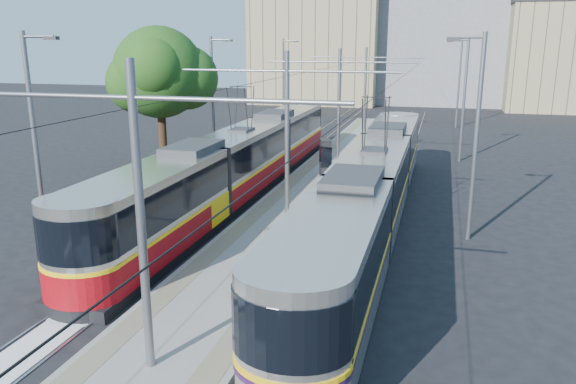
% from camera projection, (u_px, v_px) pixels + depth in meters
% --- Properties ---
extents(ground, '(160.00, 160.00, 0.00)m').
position_uv_depth(ground, '(217.00, 303.00, 16.91)').
color(ground, black).
rests_on(ground, ground).
extents(platform, '(4.00, 50.00, 0.30)m').
position_uv_depth(platform, '(328.00, 175.00, 32.72)').
color(platform, gray).
rests_on(platform, ground).
extents(tactile_strip_left, '(0.70, 50.00, 0.01)m').
position_uv_depth(tactile_strip_left, '(304.00, 171.00, 33.06)').
color(tactile_strip_left, gray).
rests_on(tactile_strip_left, platform).
extents(tactile_strip_right, '(0.70, 50.00, 0.01)m').
position_uv_depth(tactile_strip_right, '(353.00, 174.00, 32.31)').
color(tactile_strip_right, gray).
rests_on(tactile_strip_right, platform).
extents(rails, '(8.71, 70.00, 0.03)m').
position_uv_depth(rails, '(328.00, 177.00, 32.76)').
color(rails, gray).
rests_on(rails, ground).
extents(track_arrow, '(1.20, 5.00, 0.01)m').
position_uv_depth(track_arrow, '(49.00, 335.00, 15.03)').
color(track_arrow, silver).
rests_on(track_arrow, ground).
extents(tram_left, '(2.43, 29.34, 5.50)m').
position_uv_depth(tram_left, '(242.00, 161.00, 28.89)').
color(tram_left, black).
rests_on(tram_left, ground).
extents(tram_right, '(2.43, 27.99, 5.50)m').
position_uv_depth(tram_right, '(373.00, 186.00, 23.31)').
color(tram_right, black).
rests_on(tram_right, ground).
extents(catenary, '(9.20, 70.00, 7.00)m').
position_uv_depth(catenary, '(319.00, 105.00, 28.95)').
color(catenary, slate).
rests_on(catenary, platform).
extents(street_lamps, '(15.18, 38.22, 8.00)m').
position_uv_depth(street_lamps, '(342.00, 99.00, 35.42)').
color(street_lamps, slate).
rests_on(street_lamps, ground).
extents(shelter, '(0.87, 1.11, 2.14)m').
position_uv_depth(shelter, '(325.00, 157.00, 31.30)').
color(shelter, black).
rests_on(shelter, platform).
extents(tree, '(5.93, 5.48, 8.61)m').
position_uv_depth(tree, '(166.00, 74.00, 33.23)').
color(tree, '#382314').
rests_on(tree, ground).
extents(building_left, '(16.32, 12.24, 15.12)m').
position_uv_depth(building_left, '(319.00, 44.00, 73.47)').
color(building_left, gray).
rests_on(building_left, ground).
extents(building_centre, '(18.36, 14.28, 16.13)m').
position_uv_depth(building_centre, '(446.00, 40.00, 72.98)').
color(building_centre, gray).
rests_on(building_centre, ground).
extents(building_right, '(14.28, 10.20, 12.41)m').
position_uv_depth(building_right, '(571.00, 56.00, 64.29)').
color(building_right, gray).
rests_on(building_right, ground).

